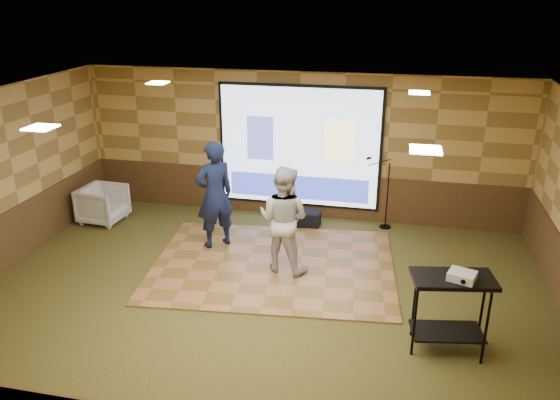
% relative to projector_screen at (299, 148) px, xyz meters
% --- Properties ---
extents(ground, '(9.00, 9.00, 0.00)m').
position_rel_projector_screen_xyz_m(ground, '(0.00, -3.44, -1.47)').
color(ground, '#343D1B').
rests_on(ground, ground).
extents(room_shell, '(9.04, 7.04, 3.02)m').
position_rel_projector_screen_xyz_m(room_shell, '(0.00, -3.44, 0.62)').
color(room_shell, tan).
rests_on(room_shell, ground).
extents(wainscot_back, '(9.00, 0.04, 0.95)m').
position_rel_projector_screen_xyz_m(wainscot_back, '(0.00, 0.04, -1.00)').
color(wainscot_back, '#462817').
rests_on(wainscot_back, ground).
extents(projector_screen, '(3.32, 0.06, 2.52)m').
position_rel_projector_screen_xyz_m(projector_screen, '(0.00, 0.00, 0.00)').
color(projector_screen, black).
rests_on(projector_screen, room_shell).
extents(downlight_nw, '(0.32, 0.32, 0.02)m').
position_rel_projector_screen_xyz_m(downlight_nw, '(-2.20, -1.64, 1.50)').
color(downlight_nw, beige).
rests_on(downlight_nw, room_shell).
extents(downlight_ne, '(0.32, 0.32, 0.02)m').
position_rel_projector_screen_xyz_m(downlight_ne, '(2.20, -1.64, 1.50)').
color(downlight_ne, beige).
rests_on(downlight_ne, room_shell).
extents(downlight_sw, '(0.32, 0.32, 0.02)m').
position_rel_projector_screen_xyz_m(downlight_sw, '(-2.20, -4.94, 1.50)').
color(downlight_sw, beige).
rests_on(downlight_sw, room_shell).
extents(downlight_se, '(0.32, 0.32, 0.02)m').
position_rel_projector_screen_xyz_m(downlight_se, '(2.20, -4.94, 1.50)').
color(downlight_se, beige).
rests_on(downlight_se, room_shell).
extents(dance_floor, '(4.41, 3.53, 0.03)m').
position_rel_projector_screen_xyz_m(dance_floor, '(-0.01, -2.28, -1.46)').
color(dance_floor, '#A8683D').
rests_on(dance_floor, ground).
extents(player_left, '(0.86, 0.84, 1.99)m').
position_rel_projector_screen_xyz_m(player_left, '(-1.22, -1.76, -0.45)').
color(player_left, '#131C3D').
rests_on(player_left, dance_floor).
extents(player_right, '(1.02, 0.88, 1.83)m').
position_rel_projector_screen_xyz_m(player_right, '(0.19, -2.40, -0.53)').
color(player_right, beige).
rests_on(player_right, dance_floor).
extents(av_table, '(1.04, 0.55, 1.09)m').
position_rel_projector_screen_xyz_m(av_table, '(2.75, -4.07, -0.69)').
color(av_table, black).
rests_on(av_table, ground).
extents(projector, '(0.39, 0.36, 0.11)m').
position_rel_projector_screen_xyz_m(projector, '(2.84, -4.12, -0.33)').
color(projector, white).
rests_on(projector, av_table).
extents(mic_stand, '(0.57, 0.23, 1.46)m').
position_rel_projector_screen_xyz_m(mic_stand, '(1.76, -0.22, -0.98)').
color(mic_stand, black).
rests_on(mic_stand, ground).
extents(banquet_chair, '(0.89, 0.87, 0.76)m').
position_rel_projector_screen_xyz_m(banquet_chair, '(-3.85, -1.15, -1.10)').
color(banquet_chair, gray).
rests_on(banquet_chair, ground).
extents(duffel_bag, '(0.52, 0.37, 0.31)m').
position_rel_projector_screen_xyz_m(duffel_bag, '(0.28, -0.49, -1.32)').
color(duffel_bag, black).
rests_on(duffel_bag, ground).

